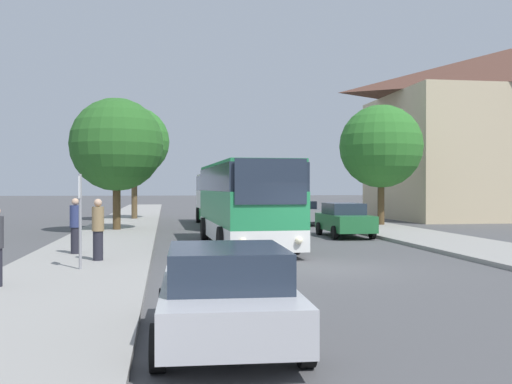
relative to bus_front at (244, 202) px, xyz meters
name	(u,v)px	position (x,y,z in m)	size (l,w,h in m)	color
ground_plane	(325,269)	(1.45, -6.80, -1.75)	(300.00, 300.00, 0.00)	#4C4C4F
sidewalk_left	(74,271)	(-5.55, -6.80, -1.68)	(4.00, 120.00, 0.15)	gray
building_right_background	(511,133)	(22.64, 18.13, 4.64)	(19.05, 12.17, 12.78)	#C6B28E
bus_front	(244,202)	(0.00, 0.00, 0.00)	(3.09, 10.37, 3.27)	silver
bus_middle	(222,198)	(0.34, 12.76, -0.04)	(2.85, 11.11, 3.20)	#238942
parked_car_left_curb	(226,293)	(-2.21, -14.59, -0.99)	(2.22, 4.36, 1.47)	#B7B7BC
parked_car_right_near	(344,219)	(5.27, 3.78, -0.93)	(1.97, 4.39, 1.59)	#236B38
parked_car_right_far	(300,212)	(5.20, 12.96, -0.97)	(2.21, 4.55, 1.48)	slate
bus_stop_sign	(80,210)	(-5.37, -6.97, -0.02)	(0.08, 0.45, 2.55)	gray
pedestrian_waiting_near	(75,225)	(-6.05, -3.10, -0.67)	(0.36, 0.36, 1.84)	#23232D
pedestrian_walking_back	(98,229)	(-5.11, -5.08, -0.66)	(0.36, 0.36, 1.85)	#23232D
tree_left_near	(117,145)	(-5.60, 8.24, 2.80)	(4.82, 4.82, 6.82)	#513D23
tree_left_far	(134,142)	(-5.24, 19.08, 3.76)	(4.87, 4.87, 7.82)	brown
tree_right_near	(381,146)	(9.42, 10.05, 2.98)	(4.87, 4.87, 7.03)	#513D23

